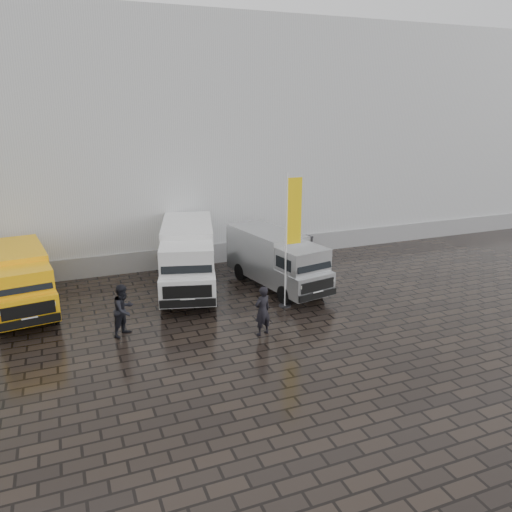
{
  "coord_description": "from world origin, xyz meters",
  "views": [
    {
      "loc": [
        -7.35,
        -15.59,
        7.78
      ],
      "look_at": [
        -0.27,
        2.2,
        1.98
      ],
      "focal_mm": 35.0,
      "sensor_mm": 36.0,
      "label": 1
    }
  ],
  "objects": [
    {
      "name": "van_silver",
      "position": [
        1.22,
        3.47,
        1.23
      ],
      "size": [
        2.9,
        5.91,
        2.45
      ],
      "primitive_type": null,
      "rotation": [
        0.0,
        0.0,
        0.19
      ],
      "color": "#ABADAF",
      "rests_on": "ground"
    },
    {
      "name": "person_front",
      "position": [
        -1.18,
        -0.71,
        0.9
      ],
      "size": [
        0.75,
        0.6,
        1.8
      ],
      "primitive_type": "imported",
      "rotation": [
        0.0,
        0.0,
        3.43
      ],
      "color": "black",
      "rests_on": "ground"
    },
    {
      "name": "van_white",
      "position": [
        -2.46,
        4.7,
        1.4
      ],
      "size": [
        3.75,
        6.81,
        2.81
      ],
      "primitive_type": null,
      "rotation": [
        0.0,
        0.0,
        -0.26
      ],
      "color": "white",
      "rests_on": "ground"
    },
    {
      "name": "ground",
      "position": [
        0.0,
        0.0,
        0.0
      ],
      "size": [
        120.0,
        120.0,
        0.0
      ],
      "primitive_type": "plane",
      "color": "black",
      "rests_on": "ground"
    },
    {
      "name": "flagpole",
      "position": [
        0.83,
        1.34,
        3.04
      ],
      "size": [
        0.88,
        0.5,
        5.39
      ],
      "color": "black",
      "rests_on": "ground"
    },
    {
      "name": "person_tent",
      "position": [
        -5.69,
        1.06,
        0.94
      ],
      "size": [
        1.15,
        1.14,
        1.87
      ],
      "primitive_type": "imported",
      "rotation": [
        0.0,
        0.0,
        0.76
      ],
      "color": "black",
      "rests_on": "ground"
    },
    {
      "name": "van_yellow",
      "position": [
        -9.13,
        4.62,
        1.22
      ],
      "size": [
        2.76,
        5.52,
        2.44
      ],
      "primitive_type": null,
      "rotation": [
        0.0,
        0.0,
        0.14
      ],
      "color": "#FFAF0D",
      "rests_on": "ground"
    },
    {
      "name": "hall_plinth",
      "position": [
        2.0,
        7.95,
        0.5
      ],
      "size": [
        44.0,
        0.15,
        1.0
      ],
      "primitive_type": "cube",
      "color": "gray",
      "rests_on": "ground"
    },
    {
      "name": "wheelie_bin",
      "position": [
        4.55,
        7.31,
        0.55
      ],
      "size": [
        0.75,
        0.75,
        1.1
      ],
      "primitive_type": "cube",
      "rotation": [
        0.0,
        0.0,
        0.14
      ],
      "color": "black",
      "rests_on": "ground"
    },
    {
      "name": "exhibition_hall",
      "position": [
        2.0,
        16.0,
        6.0
      ],
      "size": [
        44.0,
        16.0,
        12.0
      ],
      "primitive_type": "cube",
      "color": "silver",
      "rests_on": "ground"
    }
  ]
}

